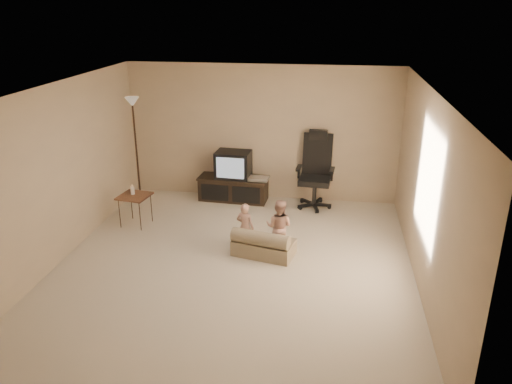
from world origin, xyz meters
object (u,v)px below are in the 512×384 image
tv_stand (234,180)px  floor_lamp (134,126)px  toddler_left (245,227)px  toddler_right (279,227)px  office_chair (315,180)px  side_table (134,196)px  child_sofa (263,245)px

tv_stand → floor_lamp: (-1.81, -0.14, 1.01)m
tv_stand → toddler_left: tv_stand is taller
toddler_right → office_chair: bearing=-92.0°
office_chair → tv_stand: bearing=-177.8°
side_table → toddler_left: (1.98, -0.65, -0.13)m
side_table → floor_lamp: floor_lamp is taller
tv_stand → toddler_right: (1.07, -1.98, 0.03)m
side_table → toddler_right: (2.48, -0.63, -0.09)m
floor_lamp → child_sofa: bearing=-36.6°
tv_stand → toddler_right: 2.25m
side_table → floor_lamp: size_ratio=0.37×
toddler_left → toddler_right: toddler_right is taller
child_sofa → toddler_left: size_ratio=1.26×
tv_stand → side_table: bearing=-132.9°
toddler_right → toddler_left: bearing=13.0°
side_table → child_sofa: 2.42m
office_chair → child_sofa: office_chair is taller
office_chair → side_table: (-2.93, -1.29, 0.01)m
floor_lamp → toddler_left: floor_lamp is taller
office_chair → toddler_left: office_chair is taller
side_table → toddler_right: toddler_right is taller
tv_stand → toddler_left: 2.08m
floor_lamp → toddler_right: bearing=-32.6°
toddler_left → office_chair: bearing=-100.8°
floor_lamp → toddler_right: 3.55m
tv_stand → office_chair: (1.52, -0.05, 0.10)m
side_table → tv_stand: bearing=43.7°
office_chair → child_sofa: (-0.67, -2.06, -0.32)m
tv_stand → child_sofa: (0.86, -2.12, -0.22)m
office_chair → toddler_left: size_ratio=1.80×
tv_stand → side_table: tv_stand is taller
tv_stand → toddler_left: size_ratio=1.75×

